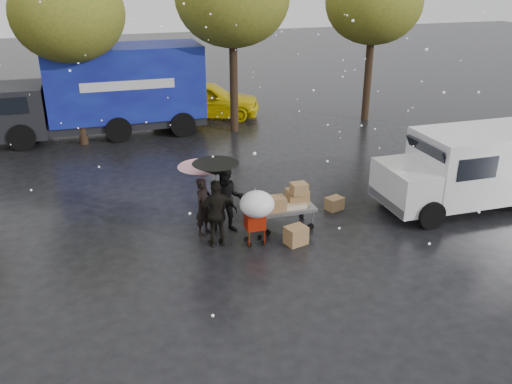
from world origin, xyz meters
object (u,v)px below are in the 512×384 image
object	(u,v)px
person_pink	(204,207)
shopping_cart	(257,207)
yellow_taxi	(206,99)
vendor_cart	(289,202)
white_van	(471,167)
blue_truck	(105,91)
person_black	(217,214)

from	to	relation	value
person_pink	shopping_cart	world-z (taller)	person_pink
yellow_taxi	person_pink	bearing A→B (deg)	-174.17
shopping_cart	vendor_cart	bearing A→B (deg)	34.87
vendor_cart	white_van	bearing A→B (deg)	-2.08
white_van	shopping_cart	bearing A→B (deg)	-174.85
shopping_cart	blue_truck	world-z (taller)	blue_truck
person_black	blue_truck	size ratio (longest dim) A/B	0.21
yellow_taxi	vendor_cart	bearing A→B (deg)	-163.06
person_pink	blue_truck	distance (m)	9.98
white_van	vendor_cart	bearing A→B (deg)	177.92
person_black	vendor_cart	distance (m)	2.07
person_pink	yellow_taxi	distance (m)	11.45
person_black	yellow_taxi	xyz separation A→B (m)	(2.27, 11.89, -0.05)
shopping_cart	yellow_taxi	world-z (taller)	yellow_taxi
person_black	white_van	xyz separation A→B (m)	(7.37, 0.25, 0.30)
vendor_cart	white_van	size ratio (longest dim) A/B	0.31
person_pink	vendor_cart	size ratio (longest dim) A/B	1.00
blue_truck	person_pink	bearing A→B (deg)	-79.04
blue_truck	yellow_taxi	world-z (taller)	blue_truck
person_black	yellow_taxi	world-z (taller)	person_black
vendor_cart	shopping_cart	bearing A→B (deg)	-145.13
person_pink	vendor_cart	bearing A→B (deg)	-49.94
white_van	blue_truck	size ratio (longest dim) A/B	0.59
person_black	vendor_cart	bearing A→B (deg)	-167.81
shopping_cart	white_van	xyz separation A→B (m)	(6.47, 0.58, 0.10)
person_pink	white_van	size ratio (longest dim) A/B	0.31
blue_truck	shopping_cart	bearing A→B (deg)	-74.59
white_van	yellow_taxi	size ratio (longest dim) A/B	1.03
blue_truck	yellow_taxi	bearing A→B (deg)	18.30
white_van	person_pink	bearing A→B (deg)	176.54
person_black	blue_truck	bearing A→B (deg)	-78.96
vendor_cart	white_van	world-z (taller)	white_van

